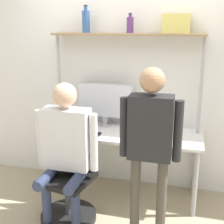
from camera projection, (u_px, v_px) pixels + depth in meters
ground_plane at (115, 208)px, 3.35m from camera, size 12.00×12.00×0.00m
wall_back at (129, 74)px, 3.61m from camera, size 8.00×0.06×2.70m
desk at (122, 139)px, 3.48m from camera, size 1.74×0.62×0.75m
shelf_unit at (127, 60)px, 3.40m from camera, size 1.65×0.25×1.82m
monitor at (105, 102)px, 3.62m from camera, size 0.66×0.18×0.50m
laptop at (79, 125)px, 3.48m from camera, size 0.28×0.25×0.25m
cell_phone at (97, 135)px, 3.36m from camera, size 0.07×0.15×0.01m
office_chair at (70, 192)px, 3.13m from camera, size 0.56×0.56×0.92m
person_seated at (65, 143)px, 2.95m from camera, size 0.62×0.47×1.40m
person_standing at (150, 135)px, 2.66m from camera, size 0.54×0.21×1.58m
bottle_blue at (86, 21)px, 3.40m from camera, size 0.08×0.08×0.29m
bottle_purple at (130, 25)px, 3.29m from camera, size 0.07×0.07×0.20m
storage_box at (176, 24)px, 3.17m from camera, size 0.28×0.22×0.19m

